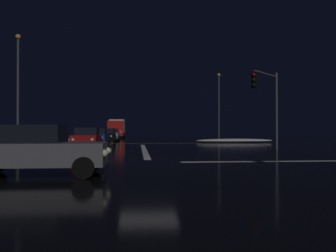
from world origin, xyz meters
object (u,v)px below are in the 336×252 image
Objects in this scene: sedan_red at (87,138)px; streetlamp_left_near at (18,82)px; sedan_blue at (97,136)px; sedan_black at (107,135)px; box_truck at (117,128)px; sedan_silver at (111,135)px; sedan_gray_crossing at (36,150)px; traffic_signal_ne at (267,95)px; sedan_white at (112,134)px; streetlamp_right_far at (219,102)px.

streetlamp_left_near is (-6.21, 3.66, 4.60)m from sedan_red.
sedan_red is 6.29m from sedan_blue.
sedan_black is 0.52× the size of box_truck.
box_truck reaches higher than sedan_silver.
box_truck is 1.91× the size of sedan_gray_crossing.
sedan_silver is at bearing 90.24° from sedan_gray_crossing.
sedan_blue is 1.00× the size of sedan_silver.
box_truck is at bearing 90.27° from sedan_gray_crossing.
traffic_signal_ne is at bearing -11.72° from sedan_red.
box_truck is at bearing 76.66° from streetlamp_left_near.
sedan_black is 11.01m from sedan_white.
sedan_red is 1.00× the size of sedan_blue.
sedan_silver and sedan_white have the same top height.
box_truck is 1.47× the size of traffic_signal_ne.
sedan_blue is at bearing -93.08° from sedan_black.
sedan_red is at bearing -90.21° from sedan_blue.
sedan_black is 0.48× the size of streetlamp_right_far.
sedan_silver is at bearing 87.87° from sedan_blue.
sedan_black is 27.98m from sedan_gray_crossing.
traffic_signal_ne is 0.62× the size of streetlamp_right_far.
streetlamp_right_far reaches higher than sedan_gray_crossing.
box_truck is 36.40m from traffic_signal_ne.
traffic_signal_ne is at bearing -50.83° from sedan_black.
sedan_red and sedan_blue have the same top height.
box_truck is 0.88× the size of streetlamp_left_near.
traffic_signal_ne is at bearing -59.15° from sedan_silver.
box_truck is 46.79m from sedan_gray_crossing.
streetlamp_left_near is at bearing -157.09° from sedan_blue.
box_truck is (0.25, 7.79, 0.91)m from sedan_white.
sedan_blue is at bearing 22.91° from streetlamp_left_near.
sedan_red is 13.48m from traffic_signal_ne.
sedan_red is 12.67m from sedan_black.
sedan_blue is (0.02, 6.29, 0.00)m from sedan_red.
streetlamp_right_far is (14.32, 6.99, 4.39)m from sedan_black.
sedan_silver is 16.54m from streetlamp_left_near.
sedan_white is 29.41m from traffic_signal_ne.
box_truck is 0.92× the size of streetlamp_right_far.
sedan_black is at bearing 90.49° from sedan_gray_crossing.
sedan_silver is at bearing 65.17° from streetlamp_left_near.
sedan_blue is 11.80m from sedan_silver.
sedan_black is at bearing -90.05° from box_truck.
sedan_red is 0.77× the size of traffic_signal_ne.
sedan_white is 15.72m from streetlamp_right_far.
sedan_red is 15.33m from sedan_gray_crossing.
streetlamp_left_near reaches higher than sedan_silver.
sedan_blue is at bearing 89.79° from sedan_red.
sedan_red is 18.09m from sedan_silver.
sedan_blue is 1.00× the size of sedan_black.
traffic_signal_ne is (12.47, -34.13, 2.16)m from box_truck.
sedan_white is (0.11, 17.38, 0.00)m from sedan_blue.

